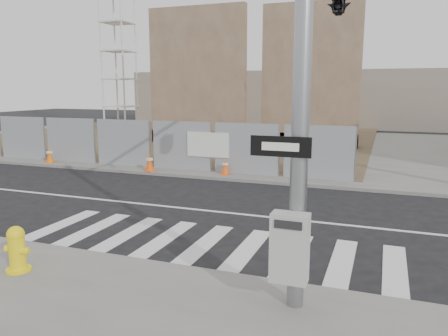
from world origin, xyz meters
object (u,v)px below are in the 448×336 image
(signal_pole, at_px, (329,19))
(fire_hydrant, at_px, (17,249))
(crane_tower, at_px, (117,9))
(traffic_cone_c, at_px, (149,162))
(traffic_cone_b, at_px, (50,155))
(traffic_cone_d, at_px, (225,166))

(signal_pole, relative_size, fire_hydrant, 8.16)
(crane_tower, distance_m, traffic_cone_c, 18.18)
(fire_hydrant, bearing_deg, traffic_cone_b, 104.76)
(signal_pole, height_order, traffic_cone_d, signal_pole)
(signal_pole, distance_m, traffic_cone_b, 15.22)
(signal_pole, relative_size, traffic_cone_d, 10.96)
(crane_tower, xyz_separation_m, traffic_cone_d, (12.85, -12.34, -8.59))
(traffic_cone_c, height_order, traffic_cone_d, traffic_cone_c)
(fire_hydrant, distance_m, traffic_cone_b, 12.63)
(traffic_cone_b, xyz_separation_m, traffic_cone_c, (5.30, -0.23, 0.01))
(signal_pole, distance_m, crane_tower, 26.21)
(signal_pole, xyz_separation_m, crane_tower, (-17.49, 19.05, 4.24))
(crane_tower, bearing_deg, traffic_cone_b, -70.57)
(signal_pole, relative_size, crane_tower, 0.39)
(fire_hydrant, bearing_deg, signal_pole, 8.25)
(traffic_cone_b, distance_m, traffic_cone_d, 8.42)
(signal_pole, bearing_deg, traffic_cone_c, 141.13)
(fire_hydrant, height_order, traffic_cone_d, fire_hydrant)
(crane_tower, relative_size, traffic_cone_d, 28.41)
(fire_hydrant, bearing_deg, traffic_cone_d, 63.05)
(traffic_cone_b, xyz_separation_m, traffic_cone_d, (8.42, 0.20, -0.05))
(signal_pole, bearing_deg, traffic_cone_b, 153.56)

